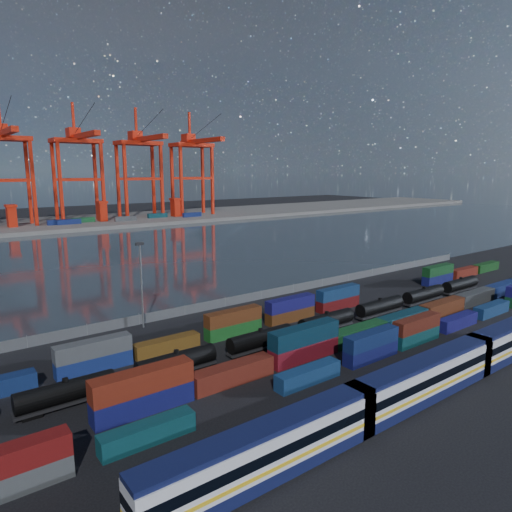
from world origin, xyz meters
TOP-DOWN VIEW (x-y plane):
  - ground at (0.00, 0.00)m, footprint 700.00×700.00m
  - harbor_water at (0.00, 105.00)m, footprint 700.00×700.00m
  - far_quay at (0.00, 210.00)m, footprint 700.00×70.00m
  - passenger_train at (-11.95, -22.90)m, footprint 79.98×3.46m
  - container_row_south at (-8.63, -10.11)m, footprint 138.55×2.20m
  - container_row_mid at (9.11, -3.65)m, footprint 130.09×2.62m
  - container_row_north at (1.52, 11.96)m, footprint 141.29×2.28m
  - tanker_string at (-11.14, 3.38)m, footprint 121.10×2.71m
  - waterfront_fence at (-0.00, 28.00)m, footprint 160.12×0.12m
  - yard_light_mast at (-30.00, 26.00)m, footprint 1.60×0.40m
  - gantry_cranes at (-7.50, 203.27)m, footprint 200.15×48.28m
  - quay_containers at (-11.00, 195.46)m, footprint 172.58×10.99m
  - straddle_carriers at (-2.50, 200.00)m, footprint 140.00×7.00m

SIDE VIEW (x-z plane):
  - ground at x=0.00m, z-range 0.00..0.00m
  - harbor_water at x=0.00m, z-range 0.01..0.01m
  - far_quay at x=0.00m, z-range 0.00..2.00m
  - waterfront_fence at x=0.00m, z-range -0.10..2.10m
  - container_row_mid at x=9.11m, z-range -0.93..4.65m
  - tanker_string at x=-11.14m, z-range 0.01..3.88m
  - container_row_south at x=-8.63m, z-range -0.39..4.31m
  - container_row_north at x=1.52m, z-range -0.35..4.51m
  - passenger_train at x=-11.95m, z-range 0.02..5.94m
  - quay_containers at x=-11.00m, z-range 2.00..4.60m
  - straddle_carriers at x=-2.50m, z-range 2.27..13.37m
  - yard_light_mast at x=-30.00m, z-range 1.00..17.60m
  - gantry_cranes at x=-7.50m, z-range 7.39..72.77m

